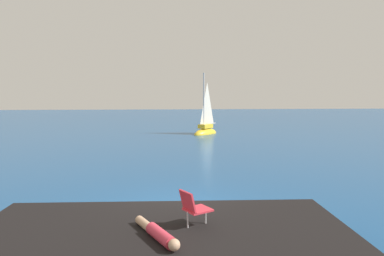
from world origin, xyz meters
name	(u,v)px	position (x,y,z in m)	size (l,w,h in m)	color
ground_plane	(175,208)	(0.00, 0.00, 0.00)	(160.00, 160.00, 0.00)	navy
shore_ledge	(163,242)	(-0.42, -3.21, 0.32)	(7.96, 3.78, 0.64)	black
boulder_seaward	(202,222)	(0.66, -1.27, 0.00)	(1.19, 0.95, 0.65)	black
boulder_inland	(180,225)	(0.05, -1.41, 0.00)	(1.24, 0.99, 0.68)	black
sailboat_near	(206,130)	(3.70, 20.65, 0.33)	(2.90, 3.10, 6.04)	yellow
person_sunbather	(158,233)	(-0.52, -3.78, 0.76)	(0.90, 1.64, 0.25)	#DB384C
beach_chair	(193,206)	(0.24, -3.19, 1.08)	(0.75, 0.70, 0.80)	#E03342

